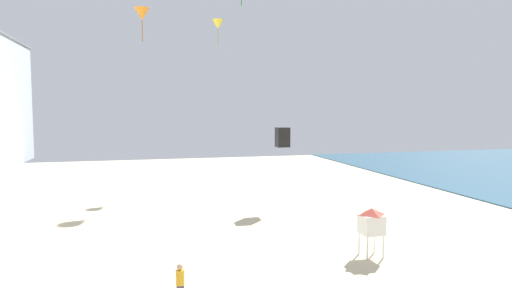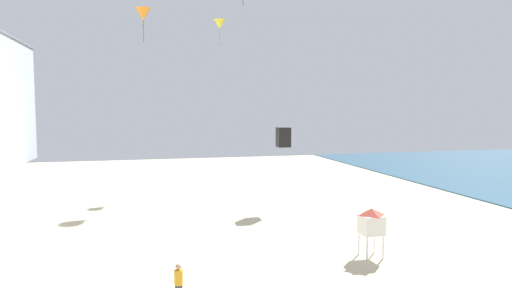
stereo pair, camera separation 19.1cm
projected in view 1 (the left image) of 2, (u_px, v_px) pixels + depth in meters
kite_flyer at (180, 282)px, 17.42m from camera, size 0.34×0.34×1.64m
lifeguard_stand at (371, 222)px, 23.06m from camera, size 1.10×1.10×2.55m
kite_yellow_delta at (218, 24)px, 47.94m from camera, size 1.21×1.21×2.76m
kite_orange_delta at (142, 14)px, 36.08m from camera, size 1.20×1.20×2.73m
kite_black_box at (282, 137)px, 34.76m from camera, size 0.98×0.98×1.53m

